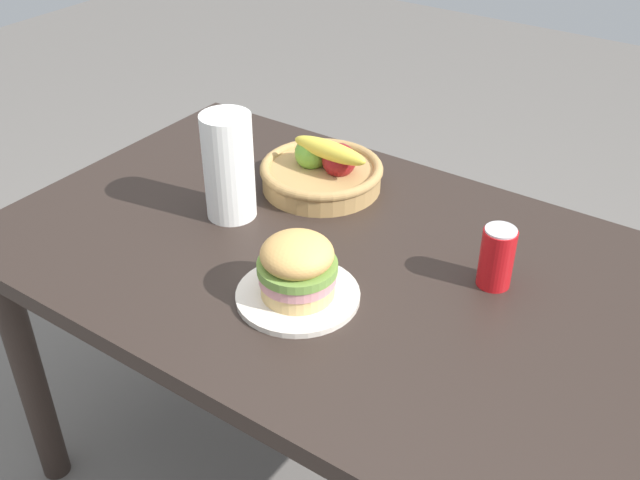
{
  "coord_description": "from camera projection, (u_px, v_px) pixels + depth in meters",
  "views": [
    {
      "loc": [
        0.71,
        -1.05,
        1.62
      ],
      "look_at": [
        0.02,
        -0.05,
        0.81
      ],
      "focal_mm": 41.61,
      "sensor_mm": 36.0,
      "label": 1
    }
  ],
  "objects": [
    {
      "name": "dining_table",
      "position": [
        326.0,
        289.0,
        1.6
      ],
      "size": [
        1.4,
        0.9,
        0.75
      ],
      "color": "#2D231E",
      "rests_on": "ground_plane"
    },
    {
      "name": "plate",
      "position": [
        298.0,
        295.0,
        1.4
      ],
      "size": [
        0.24,
        0.24,
        0.01
      ],
      "primitive_type": "cylinder",
      "color": "silver",
      "rests_on": "dining_table"
    },
    {
      "name": "sandwich",
      "position": [
        297.0,
        266.0,
        1.37
      ],
      "size": [
        0.15,
        0.15,
        0.12
      ],
      "color": "#E5BC75",
      "rests_on": "plate"
    },
    {
      "name": "soda_can",
      "position": [
        497.0,
        257.0,
        1.41
      ],
      "size": [
        0.07,
        0.07,
        0.13
      ],
      "color": "red",
      "rests_on": "dining_table"
    },
    {
      "name": "fruit_basket",
      "position": [
        322.0,
        171.0,
        1.74
      ],
      "size": [
        0.29,
        0.29,
        0.14
      ],
      "color": "tan",
      "rests_on": "dining_table"
    },
    {
      "name": "paper_towel_roll",
      "position": [
        227.0,
        167.0,
        1.59
      ],
      "size": [
        0.11,
        0.11,
        0.24
      ],
      "primitive_type": "cylinder",
      "color": "white",
      "rests_on": "dining_table"
    }
  ]
}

